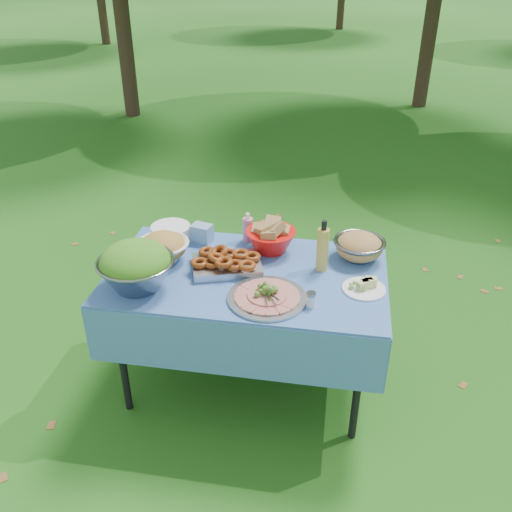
{
  "coord_description": "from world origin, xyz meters",
  "views": [
    {
      "loc": [
        0.45,
        -2.4,
        2.26
      ],
      "look_at": [
        0.05,
        0.0,
        0.87
      ],
      "focal_mm": 38.0,
      "sensor_mm": 36.0,
      "label": 1
    }
  ],
  "objects_px": {
    "charcuterie_platter": "(267,291)",
    "plate_stack": "(171,232)",
    "picnic_table": "(247,330)",
    "salad_bowl": "(136,266)",
    "oil_bottle": "(323,246)",
    "bread_bowl": "(271,235)",
    "pasta_bowl_steel": "(359,246)"
  },
  "relations": [
    {
      "from": "picnic_table",
      "to": "oil_bottle",
      "type": "distance_m",
      "value": 0.66
    },
    {
      "from": "pasta_bowl_steel",
      "to": "oil_bottle",
      "type": "xyz_separation_m",
      "value": [
        -0.19,
        -0.15,
        0.07
      ]
    },
    {
      "from": "plate_stack",
      "to": "oil_bottle",
      "type": "bearing_deg",
      "value": -12.48
    },
    {
      "from": "picnic_table",
      "to": "bread_bowl",
      "type": "relative_size",
      "value": 5.16
    },
    {
      "from": "bread_bowl",
      "to": "charcuterie_platter",
      "type": "bearing_deg",
      "value": -83.79
    },
    {
      "from": "plate_stack",
      "to": "oil_bottle",
      "type": "xyz_separation_m",
      "value": [
        0.89,
        -0.2,
        0.1
      ]
    },
    {
      "from": "picnic_table",
      "to": "plate_stack",
      "type": "xyz_separation_m",
      "value": [
        -0.51,
        0.3,
        0.42
      ]
    },
    {
      "from": "picnic_table",
      "to": "salad_bowl",
      "type": "relative_size",
      "value": 3.8
    },
    {
      "from": "plate_stack",
      "to": "bread_bowl",
      "type": "distance_m",
      "value": 0.6
    },
    {
      "from": "charcuterie_platter",
      "to": "oil_bottle",
      "type": "xyz_separation_m",
      "value": [
        0.24,
        0.33,
        0.1
      ]
    },
    {
      "from": "salad_bowl",
      "to": "charcuterie_platter",
      "type": "bearing_deg",
      "value": 0.37
    },
    {
      "from": "bread_bowl",
      "to": "pasta_bowl_steel",
      "type": "xyz_separation_m",
      "value": [
        0.49,
        -0.01,
        -0.02
      ]
    },
    {
      "from": "salad_bowl",
      "to": "charcuterie_platter",
      "type": "height_order",
      "value": "salad_bowl"
    },
    {
      "from": "plate_stack",
      "to": "pasta_bowl_steel",
      "type": "bearing_deg",
      "value": -2.37
    },
    {
      "from": "bread_bowl",
      "to": "salad_bowl",
      "type": "bearing_deg",
      "value": -140.68
    },
    {
      "from": "salad_bowl",
      "to": "oil_bottle",
      "type": "distance_m",
      "value": 0.96
    },
    {
      "from": "picnic_table",
      "to": "plate_stack",
      "type": "distance_m",
      "value": 0.73
    },
    {
      "from": "picnic_table",
      "to": "bread_bowl",
      "type": "distance_m",
      "value": 0.55
    },
    {
      "from": "picnic_table",
      "to": "oil_bottle",
      "type": "height_order",
      "value": "oil_bottle"
    },
    {
      "from": "salad_bowl",
      "to": "pasta_bowl_steel",
      "type": "distance_m",
      "value": 1.2
    },
    {
      "from": "pasta_bowl_steel",
      "to": "plate_stack",
      "type": "bearing_deg",
      "value": 177.63
    },
    {
      "from": "bread_bowl",
      "to": "picnic_table",
      "type": "bearing_deg",
      "value": -108.48
    },
    {
      "from": "salad_bowl",
      "to": "bread_bowl",
      "type": "bearing_deg",
      "value": 39.32
    },
    {
      "from": "bread_bowl",
      "to": "oil_bottle",
      "type": "relative_size",
      "value": 0.99
    },
    {
      "from": "oil_bottle",
      "to": "charcuterie_platter",
      "type": "bearing_deg",
      "value": -126.42
    },
    {
      "from": "charcuterie_platter",
      "to": "plate_stack",
      "type": "bearing_deg",
      "value": 140.93
    },
    {
      "from": "plate_stack",
      "to": "oil_bottle",
      "type": "height_order",
      "value": "oil_bottle"
    },
    {
      "from": "salad_bowl",
      "to": "charcuterie_platter",
      "type": "distance_m",
      "value": 0.66
    },
    {
      "from": "picnic_table",
      "to": "plate_stack",
      "type": "relative_size",
      "value": 6.32
    },
    {
      "from": "oil_bottle",
      "to": "picnic_table",
      "type": "bearing_deg",
      "value": -164.59
    },
    {
      "from": "salad_bowl",
      "to": "bread_bowl",
      "type": "distance_m",
      "value": 0.78
    },
    {
      "from": "picnic_table",
      "to": "charcuterie_platter",
      "type": "xyz_separation_m",
      "value": [
        0.14,
        -0.22,
        0.43
      ]
    }
  ]
}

